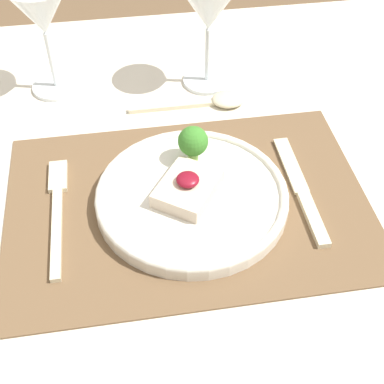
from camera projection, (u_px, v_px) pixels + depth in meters
The scene contains 8 objects.
dining_table at pixel (188, 245), 0.75m from camera, with size 1.59×1.01×0.77m.
placemat at pixel (188, 203), 0.69m from camera, with size 0.46×0.32×0.00m, color brown.
dinner_plate at pixel (192, 194), 0.68m from camera, with size 0.25×0.25×0.07m.
fork at pixel (57, 207), 0.68m from camera, with size 0.02×0.20×0.01m.
knife at pixel (303, 195), 0.69m from camera, with size 0.02×0.20×0.01m.
spoon at pixel (216, 101), 0.83m from camera, with size 0.18×0.04×0.02m.
wine_glass_near at pixel (208, 13), 0.79m from camera, with size 0.09×0.09×0.17m.
wine_glass_far at pixel (42, 17), 0.78m from camera, with size 0.09×0.09×0.17m.
Camera 1 is at (-0.07, -0.46, 1.28)m, focal length 50.00 mm.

